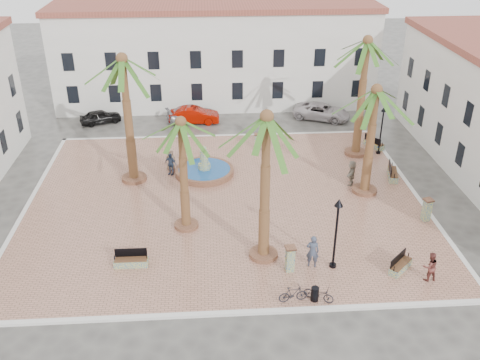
{
  "coord_description": "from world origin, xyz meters",
  "views": [
    {
      "loc": [
        -1.08,
        -30.98,
        18.0
      ],
      "look_at": [
        1.0,
        0.0,
        1.6
      ],
      "focal_mm": 40.0,
      "sensor_mm": 36.0,
      "label": 1
    }
  ],
  "objects": [
    {
      "name": "pedestrian_east",
      "position": [
        8.92,
        1.59,
        1.06
      ],
      "size": [
        1.09,
        1.76,
        1.81
      ],
      "primitive_type": "imported",
      "rotation": [
        0.0,
        0.0,
        -1.93
      ],
      "color": "gray",
      "rests_on": "plaza"
    },
    {
      "name": "palm_s",
      "position": [
        1.88,
        -6.49,
        7.62
      ],
      "size": [
        5.24,
        5.24,
        8.73
      ],
      "color": "brown",
      "rests_on": "plaza"
    },
    {
      "name": "car_white",
      "position": [
        9.48,
        14.6,
        0.71
      ],
      "size": [
        5.66,
        4.25,
        1.43
      ],
      "primitive_type": "imported",
      "rotation": [
        0.0,
        0.0,
        1.15
      ],
      "color": "beige",
      "rests_on": "ground"
    },
    {
      "name": "cyclist_b",
      "position": [
        10.33,
        -9.17,
        0.99
      ],
      "size": [
        0.89,
        0.73,
        1.68
      ],
      "primitive_type": "imported",
      "rotation": [
        0.0,
        0.0,
        3.26
      ],
      "color": "brown",
      "rests_on": "plaza"
    },
    {
      "name": "fountain",
      "position": [
        -1.34,
        3.89,
        0.45
      ],
      "size": [
        4.27,
        4.27,
        2.21
      ],
      "color": "brown",
      "rests_on": "plaza"
    },
    {
      "name": "car_black",
      "position": [
        -10.58,
        14.88,
        0.62
      ],
      "size": [
        3.9,
        2.67,
        1.23
      ],
      "primitive_type": "imported",
      "rotation": [
        0.0,
        0.0,
        1.94
      ],
      "color": "black",
      "rests_on": "ground"
    },
    {
      "name": "kerb_n",
      "position": [
        0.0,
        11.0,
        0.08
      ],
      "size": [
        26.3,
        0.3,
        0.16
      ],
      "primitive_type": "cube",
      "color": "silver",
      "rests_on": "ground"
    },
    {
      "name": "cyclist_a",
      "position": [
        4.42,
        -7.59,
        1.12
      ],
      "size": [
        0.79,
        0.59,
        1.94
      ],
      "primitive_type": "imported",
      "rotation": [
        0.0,
        0.0,
        2.94
      ],
      "color": "#394256",
      "rests_on": "plaza"
    },
    {
      "name": "litter_bin",
      "position": [
        4.04,
        -10.4,
        0.54
      ],
      "size": [
        0.4,
        0.4,
        0.78
      ],
      "primitive_type": "cylinder",
      "color": "black",
      "rests_on": "plaza"
    },
    {
      "name": "pedestrian_fountain_a",
      "position": [
        -3.81,
        4.69,
        1.0
      ],
      "size": [
        0.97,
        0.8,
        1.71
      ],
      "primitive_type": "imported",
      "rotation": [
        0.0,
        0.0,
        0.36
      ],
      "color": "#8D6F54",
      "rests_on": "plaza"
    },
    {
      "name": "building_north",
      "position": [
        -0.0,
        19.99,
        4.77
      ],
      "size": [
        30.4,
        7.4,
        9.5
      ],
      "color": "white",
      "rests_on": "ground"
    },
    {
      "name": "palm_e",
      "position": [
        9.59,
        0.46,
        6.56
      ],
      "size": [
        5.48,
        5.48,
        7.67
      ],
      "color": "brown",
      "rests_on": "plaza"
    },
    {
      "name": "kerb_s",
      "position": [
        0.0,
        -11.0,
        0.08
      ],
      "size": [
        26.3,
        0.3,
        0.16
      ],
      "primitive_type": "cube",
      "color": "silver",
      "rests_on": "ground"
    },
    {
      "name": "bicycle_b",
      "position": [
        2.95,
        -10.4,
        0.6
      ],
      "size": [
        1.53,
        0.61,
        0.89
      ],
      "primitive_type": "imported",
      "rotation": [
        0.0,
        0.0,
        1.7
      ],
      "color": "black",
      "rests_on": "plaza"
    },
    {
      "name": "palm_nw",
      "position": [
        -6.37,
        3.3,
        7.96
      ],
      "size": [
        5.71,
        5.71,
        9.17
      ],
      "color": "brown",
      "rests_on": "plaza"
    },
    {
      "name": "bench_e",
      "position": [
        12.16,
        2.37,
        0.45
      ],
      "size": [
        1.06,
        2.08,
        1.05
      ],
      "rotation": [
        0.0,
        0.0,
        1.34
      ],
      "color": "gray",
      "rests_on": "plaza"
    },
    {
      "name": "plaza",
      "position": [
        0.0,
        0.0,
        0.07
      ],
      "size": [
        26.0,
        22.0,
        0.15
      ],
      "primitive_type": "cube",
      "color": "#B07861",
      "rests_on": "ground"
    },
    {
      "name": "bollard_e",
      "position": [
        12.4,
        -3.39,
        0.93
      ],
      "size": [
        0.65,
        0.65,
        1.5
      ],
      "rotation": [
        0.0,
        0.0,
        0.24
      ],
      "color": "gray",
      "rests_on": "plaza"
    },
    {
      "name": "palm_ne",
      "position": [
        10.57,
        6.56,
        8.1
      ],
      "size": [
        5.56,
        5.56,
        9.29
      ],
      "color": "brown",
      "rests_on": "plaza"
    },
    {
      "name": "pedestrian_north",
      "position": [
        -3.05,
        10.34,
        1.03
      ],
      "size": [
        0.74,
        1.18,
        1.76
      ],
      "primitive_type": "imported",
      "rotation": [
        0.0,
        0.0,
        1.49
      ],
      "color": "#4D4C52",
      "rests_on": "plaza"
    },
    {
      "name": "bollard_se",
      "position": [
        3.16,
        -7.91,
        0.95
      ],
      "size": [
        0.6,
        0.6,
        1.54
      ],
      "rotation": [
        0.0,
        0.0,
        0.1
      ],
      "color": "gray",
      "rests_on": "plaza"
    },
    {
      "name": "pedestrian_fountain_b",
      "position": [
        -3.78,
        3.98,
        0.99
      ],
      "size": [
        1.06,
        0.84,
        1.68
      ],
      "primitive_type": "imported",
      "rotation": [
        0.0,
        0.0,
        -0.51
      ],
      "color": "#2C3A53",
      "rests_on": "plaza"
    },
    {
      "name": "car_red",
      "position": [
        -2.16,
        14.39,
        0.74
      ],
      "size": [
        4.53,
        1.76,
        1.47
      ],
      "primitive_type": "imported",
      "rotation": [
        0.0,
        0.0,
        1.53
      ],
      "color": "#960D00",
      "rests_on": "ground"
    },
    {
      "name": "palm_sw",
      "position": [
        -2.51,
        -3.13,
        6.23
      ],
      "size": [
        4.8,
        4.8,
        7.2
      ],
      "color": "brown",
      "rests_on": "plaza"
    },
    {
      "name": "ground",
      "position": [
        0.0,
        0.0,
        0.0
      ],
      "size": [
        120.0,
        120.0,
        0.0
      ],
      "primitive_type": "plane",
      "color": "#56544F",
      "rests_on": "ground"
    },
    {
      "name": "lamppost_s",
      "position": [
        5.57,
        -7.72,
        3.04
      ],
      "size": [
        0.46,
        0.46,
        4.26
      ],
      "color": "black",
      "rests_on": "plaza"
    },
    {
      "name": "kerb_w",
      "position": [
        -13.0,
        0.0,
        0.08
      ],
      "size": [
        0.3,
        22.3,
        0.16
      ],
      "primitive_type": "cube",
      "color": "silver",
      "rests_on": "ground"
    },
    {
      "name": "bicycle_a",
      "position": [
        4.24,
        -10.4,
        0.56
      ],
      "size": [
        1.62,
        1.22,
        0.81
      ],
      "primitive_type": "imported",
      "rotation": [
        0.0,
        0.0,
        1.07
      ],
      "color": "black",
      "rests_on": "plaza"
    },
    {
      "name": "kerb_e",
      "position": [
        13.0,
        0.0,
        0.08
      ],
      "size": [
        0.3,
        22.3,
        0.16
      ],
      "primitive_type": "cube",
      "color": "silver",
      "rests_on": "ground"
    },
    {
      "name": "bench_s",
      "position": [
        -5.43,
        -6.89,
        0.43
      ],
      "size": [
        1.85,
        0.57,
        0.98
      ],
      "rotation": [
        0.0,
        0.0,
        -0.0
      ],
      "color": "gray",
      "rests_on": "plaza"
    },
    {
      "name": "bollard_n",
      "position": [
        2.91,
        8.08,
        0.81
      ],
      "size": [
        0.53,
        0.53,
        1.27
      ],
      "rotation": [
        0.0,
        0.0,
        -0.17
      ],
      "color": "gray",
      "rests_on": "plaza"
    },
    {
      "name": "bench_ne",
      "position": [
        12.38,
        7.74,
        0.43
      ],
      "size": [
        1.38,
        1.9,
        0.98
      ],
      "rotation": [
        0.0,
        0.0,
        2.07
      ],
      "color": "gray",
      "rests_on": "plaza"
    },
    {
      "name": "car_silver",
      "position": [
        -2.33,
        14.87,
        0.68
      ],
      "size": [
        5.03,
        3.21,
        1.36
      ],
      "primitive_type": "imported",
      "rotation": [
        0.0,
        0.0,
        1.87
      ],
      "color": "#94949C",
      "rests_on": "ground"
    },
    {
      "name": "lamppost_e",
      "position": [
        12.4,
        6.53,
        2.79
      ],
      "size": [
        0.42,
        0.42,
        3.9
      ],
      "color": "black",
      "rests_on": "plaza"
    },
    {
      "name": "bench_se",
      "position": [
        9.15,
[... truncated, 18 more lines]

